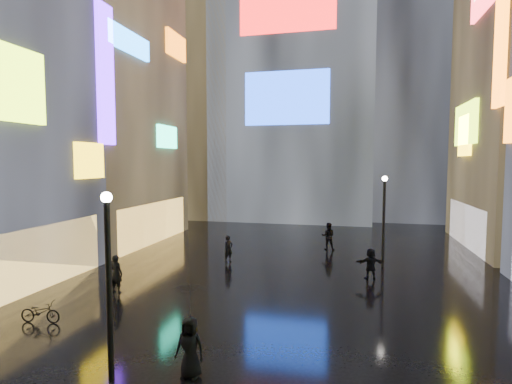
% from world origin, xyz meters
% --- Properties ---
extents(ground, '(140.00, 140.00, 0.00)m').
position_xyz_m(ground, '(0.00, 20.00, 0.00)').
color(ground, black).
rests_on(ground, ground).
extents(building_left_far, '(10.28, 12.00, 22.00)m').
position_xyz_m(building_left_far, '(-15.98, 26.00, 10.98)').
color(building_left_far, black).
rests_on(building_left_far, ground).
extents(tower_main, '(16.00, 14.20, 42.00)m').
position_xyz_m(tower_main, '(-3.00, 43.97, 21.01)').
color(tower_main, black).
rests_on(tower_main, ground).
extents(tower_flank_right, '(12.00, 12.00, 34.00)m').
position_xyz_m(tower_flank_right, '(9.00, 46.00, 17.00)').
color(tower_flank_right, black).
rests_on(tower_flank_right, ground).
extents(tower_flank_left, '(10.00, 10.00, 26.00)m').
position_xyz_m(tower_flank_left, '(-14.00, 42.00, 13.00)').
color(tower_flank_left, black).
rests_on(tower_flank_left, ground).
extents(lamp_near, '(0.30, 0.30, 5.20)m').
position_xyz_m(lamp_near, '(-3.27, 8.59, 2.94)').
color(lamp_near, black).
rests_on(lamp_near, ground).
extents(lamp_far, '(0.30, 0.30, 5.20)m').
position_xyz_m(lamp_far, '(4.88, 22.73, 2.94)').
color(lamp_far, black).
rests_on(lamp_far, ground).
extents(pedestrian_4, '(0.86, 0.58, 1.71)m').
position_xyz_m(pedestrian_4, '(-1.23, 9.24, 0.85)').
color(pedestrian_4, black).
rests_on(pedestrian_4, ground).
extents(pedestrian_5, '(1.54, 0.86, 1.58)m').
position_xyz_m(pedestrian_5, '(4.09, 20.13, 0.79)').
color(pedestrian_5, black).
rests_on(pedestrian_5, ground).
extents(pedestrian_6, '(0.66, 0.70, 1.60)m').
position_xyz_m(pedestrian_6, '(-4.02, 21.70, 0.80)').
color(pedestrian_6, black).
rests_on(pedestrian_6, ground).
extents(pedestrian_7, '(0.93, 0.73, 1.86)m').
position_xyz_m(pedestrian_7, '(1.59, 26.56, 0.93)').
color(pedestrian_7, black).
rests_on(pedestrian_7, ground).
extents(umbrella_2, '(1.39, 1.38, 0.94)m').
position_xyz_m(umbrella_2, '(-1.23, 9.24, 2.18)').
color(umbrella_2, black).
rests_on(umbrella_2, pedestrian_4).
extents(bicycle, '(1.59, 0.72, 0.81)m').
position_xyz_m(bicycle, '(-8.14, 11.46, 0.40)').
color(bicycle, black).
rests_on(bicycle, ground).
extents(pedestrian_8, '(0.67, 0.47, 1.75)m').
position_xyz_m(pedestrian_8, '(-7.36, 15.21, 0.87)').
color(pedestrian_8, black).
rests_on(pedestrian_8, ground).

